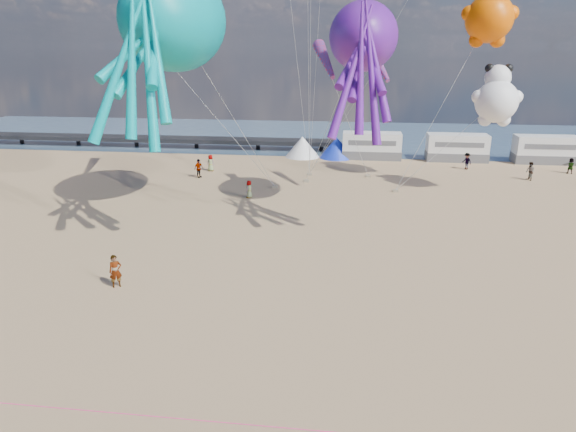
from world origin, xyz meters
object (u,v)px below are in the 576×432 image
at_px(windsock_mid, 326,61).
at_px(windsock_right, 379,64).
at_px(sandbag_a, 275,187).
at_px(sandbag_e, 309,174).
at_px(sandbag_d, 368,176).
at_px(sandbag_b, 306,181).
at_px(kite_octopus_teal, 174,20).
at_px(kite_octopus_purple, 363,36).
at_px(tent_white, 302,147).
at_px(motorhome_0, 372,146).
at_px(kite_teddy_orange, 489,19).
at_px(motorhome_2, 545,150).
at_px(kite_panda, 497,101).
at_px(beachgoer_4, 571,166).
at_px(beachgoer_6, 249,189).
at_px(standing_person, 115,271).
at_px(sandbag_c, 395,191).
at_px(beachgoer_3, 199,168).
at_px(motorhome_1, 457,148).
at_px(beachgoer_0, 211,163).
at_px(beachgoer_7, 530,171).
at_px(beachgoer_2, 467,161).
at_px(tent_blue, 337,147).
at_px(windsock_left, 144,33).

xyz_separation_m(windsock_mid, windsock_right, (4.16, 1.99, -0.33)).
relative_size(sandbag_a, sandbag_e, 1.00).
bearing_deg(sandbag_d, sandbag_b, -155.12).
relative_size(kite_octopus_teal, kite_octopus_purple, 1.21).
bearing_deg(kite_octopus_teal, tent_white, 77.48).
relative_size(motorhome_0, kite_teddy_orange, 1.00).
xyz_separation_m(motorhome_2, kite_panda, (-9.62, -14.44, 6.53)).
relative_size(beachgoer_4, sandbag_a, 3.22).
height_order(beachgoer_6, sandbag_a, beachgoer_6).
xyz_separation_m(motorhome_0, kite_panda, (9.38, -14.44, 6.53)).
relative_size(standing_person, sandbag_c, 3.63).
relative_size(tent_white, beachgoer_3, 2.17).
bearing_deg(beachgoer_6, motorhome_1, 151.23).
bearing_deg(beachgoer_6, beachgoer_3, -114.96).
bearing_deg(sandbag_e, sandbag_d, -0.10).
distance_m(sandbag_b, kite_panda, 17.92).
height_order(standing_person, sandbag_d, standing_person).
bearing_deg(beachgoer_6, beachgoer_0, -127.19).
xyz_separation_m(tent_white, windsock_right, (7.61, -16.00, 9.76)).
bearing_deg(sandbag_e, kite_panda, -18.98).
height_order(motorhome_1, beachgoer_7, motorhome_1).
xyz_separation_m(motorhome_2, windsock_right, (-19.39, -16.00, 9.46)).
xyz_separation_m(beachgoer_7, windsock_mid, (-19.43, -9.58, 10.40)).
xyz_separation_m(motorhome_1, windsock_mid, (-14.05, -18.00, 9.79)).
relative_size(beachgoer_2, kite_octopus_purple, 0.15).
bearing_deg(beachgoer_3, sandbag_d, -54.30).
relative_size(tent_blue, windsock_mid, 0.75).
height_order(motorhome_0, beachgoer_4, motorhome_0).
xyz_separation_m(sandbag_c, kite_octopus_teal, (-16.80, -7.57, 13.96)).
bearing_deg(windsock_right, kite_octopus_purple, -123.73).
bearing_deg(beachgoer_3, motorhome_0, -28.69).
distance_m(tent_blue, kite_octopus_purple, 24.13).
height_order(motorhome_1, beachgoer_4, motorhome_1).
xyz_separation_m(sandbag_a, kite_teddy_orange, (17.62, 1.72, 14.38)).
height_order(beachgoer_3, kite_panda, kite_panda).
bearing_deg(beachgoer_0, beachgoer_7, -162.39).
distance_m(motorhome_0, motorhome_1, 9.50).
bearing_deg(beachgoer_3, beachgoer_4, -52.36).
xyz_separation_m(beachgoer_3, sandbag_e, (10.76, 2.25, -0.81)).
xyz_separation_m(beachgoer_7, kite_octopus_teal, (-29.94, -13.44, 13.18)).
bearing_deg(kite_octopus_purple, beachgoer_6, 155.67).
bearing_deg(windsock_right, tent_blue, 84.80).
xyz_separation_m(beachgoer_7, windsock_right, (-15.27, -7.58, 10.07)).
bearing_deg(sandbag_e, beachgoer_7, 1.61).
height_order(beachgoer_3, windsock_mid, windsock_mid).
xyz_separation_m(standing_person, sandbag_a, (5.47, 21.15, -0.80)).
xyz_separation_m(motorhome_1, windsock_left, (-29.96, -14.15, 11.90)).
xyz_separation_m(sandbag_e, kite_panda, (15.77, -5.42, 7.92)).
distance_m(kite_octopus_teal, kite_panda, 26.24).
distance_m(standing_person, kite_octopus_purple, 22.78).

